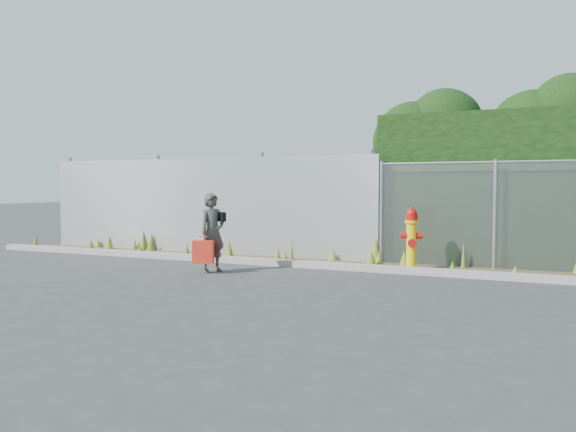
{
  "coord_description": "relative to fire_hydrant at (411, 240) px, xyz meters",
  "views": [
    {
      "loc": [
        3.86,
        -8.08,
        1.54
      ],
      "look_at": [
        -0.3,
        1.4,
        1.0
      ],
      "focal_mm": 35.0,
      "sensor_mm": 36.0,
      "label": 1
    }
  ],
  "objects": [
    {
      "name": "ground",
      "position": [
        -1.81,
        -2.25,
        -0.57
      ],
      "size": [
        80.0,
        80.0,
        0.0
      ],
      "primitive_type": "plane",
      "color": "#323234",
      "rests_on": "ground"
    },
    {
      "name": "curb",
      "position": [
        -1.81,
        -0.45,
        -0.51
      ],
      "size": [
        16.0,
        0.22,
        0.12
      ],
      "primitive_type": "cube",
      "color": "gray",
      "rests_on": "ground"
    },
    {
      "name": "weed_strip",
      "position": [
        -2.38,
        0.27,
        -0.45
      ],
      "size": [
        16.0,
        1.29,
        0.54
      ],
      "color": "#463B28",
      "rests_on": "ground"
    },
    {
      "name": "corrugated_fence",
      "position": [
        -5.05,
        0.76,
        0.53
      ],
      "size": [
        8.5,
        0.21,
        2.3
      ],
      "color": "silver",
      "rests_on": "ground"
    },
    {
      "name": "chainlink_fence",
      "position": [
        2.44,
        0.75,
        0.46
      ],
      "size": [
        6.5,
        0.07,
        2.05
      ],
      "color": "gray",
      "rests_on": "ground"
    },
    {
      "name": "hedge",
      "position": [
        2.51,
        1.8,
        1.46
      ],
      "size": [
        7.62,
        1.93,
        3.69
      ],
      "color": "black",
      "rests_on": "ground"
    },
    {
      "name": "fire_hydrant",
      "position": [
        0.0,
        0.0,
        0.0
      ],
      "size": [
        0.39,
        0.35,
        1.17
      ],
      "rotation": [
        0.0,
        0.0,
        0.28
      ],
      "color": "yellow",
      "rests_on": "ground"
    },
    {
      "name": "woman",
      "position": [
        -3.26,
        -1.62,
        0.14
      ],
      "size": [
        0.52,
        0.61,
        1.43
      ],
      "primitive_type": "imported",
      "rotation": [
        0.0,
        0.0,
        1.15
      ],
      "color": "#0E5D47",
      "rests_on": "ground"
    },
    {
      "name": "red_tote_bag",
      "position": [
        -3.28,
        -1.91,
        -0.18
      ],
      "size": [
        0.37,
        0.14,
        0.48
      ],
      "rotation": [
        0.0,
        0.0,
        0.31
      ],
      "color": "red"
    },
    {
      "name": "black_shoulder_bag",
      "position": [
        -3.17,
        -1.51,
        0.43
      ],
      "size": [
        0.23,
        0.09,
        0.17
      ],
      "rotation": [
        0.0,
        0.0,
        -0.31
      ],
      "color": "black"
    }
  ]
}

